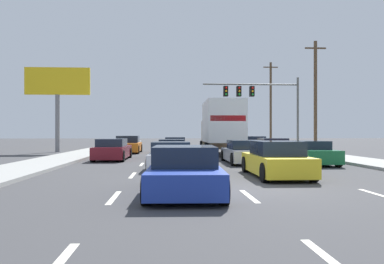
{
  "coord_description": "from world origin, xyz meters",
  "views": [
    {
      "loc": [
        -2.04,
        -11.15,
        1.62
      ],
      "look_at": [
        -0.53,
        13.88,
        1.65
      ],
      "focal_mm": 36.22,
      "sensor_mm": 36.0,
      "label": 1
    }
  ],
  "objects_px": {
    "car_silver": "(244,153)",
    "box_truck": "(221,125)",
    "car_green": "(310,153)",
    "car_yellow": "(276,160)",
    "car_navy": "(175,145)",
    "utility_pole_far": "(271,103)",
    "roadside_billboard": "(57,90)",
    "car_blue": "(185,172)",
    "car_gray": "(254,145)",
    "car_red": "(273,148)",
    "car_orange": "(128,145)",
    "utility_pole_mid": "(315,95)",
    "car_maroon": "(113,150)",
    "traffic_signal_mast": "(255,96)",
    "car_white": "(171,156)",
    "car_black": "(172,149)"
  },
  "relations": [
    {
      "from": "car_silver",
      "to": "box_truck",
      "type": "bearing_deg",
      "value": 91.21
    },
    {
      "from": "car_green",
      "to": "car_yellow",
      "type": "bearing_deg",
      "value": -121.31
    },
    {
      "from": "car_navy",
      "to": "box_truck",
      "type": "height_order",
      "value": "box_truck"
    },
    {
      "from": "car_green",
      "to": "utility_pole_far",
      "type": "relative_size",
      "value": 0.42
    },
    {
      "from": "car_green",
      "to": "car_silver",
      "type": "bearing_deg",
      "value": 164.26
    },
    {
      "from": "car_silver",
      "to": "roadside_billboard",
      "type": "relative_size",
      "value": 0.65
    },
    {
      "from": "car_blue",
      "to": "car_navy",
      "type": "bearing_deg",
      "value": 89.71
    },
    {
      "from": "roadside_billboard",
      "to": "car_gray",
      "type": "bearing_deg",
      "value": -1.59
    },
    {
      "from": "car_silver",
      "to": "car_red",
      "type": "relative_size",
      "value": 0.98
    },
    {
      "from": "car_orange",
      "to": "car_navy",
      "type": "xyz_separation_m",
      "value": [
        3.74,
        1.16,
        -0.06
      ]
    },
    {
      "from": "box_truck",
      "to": "utility_pole_mid",
      "type": "distance_m",
      "value": 9.92
    },
    {
      "from": "car_maroon",
      "to": "traffic_signal_mast",
      "type": "bearing_deg",
      "value": 47.93
    },
    {
      "from": "car_gray",
      "to": "utility_pole_mid",
      "type": "distance_m",
      "value": 6.72
    },
    {
      "from": "roadside_billboard",
      "to": "car_white",
      "type": "bearing_deg",
      "value": -58.67
    },
    {
      "from": "car_blue",
      "to": "car_black",
      "type": "bearing_deg",
      "value": 90.82
    },
    {
      "from": "car_white",
      "to": "car_blue",
      "type": "xyz_separation_m",
      "value": [
        0.3,
        -6.98,
        0.02
      ]
    },
    {
      "from": "car_silver",
      "to": "roadside_billboard",
      "type": "bearing_deg",
      "value": 136.74
    },
    {
      "from": "car_black",
      "to": "utility_pole_far",
      "type": "distance_m",
      "value": 25.84
    },
    {
      "from": "car_blue",
      "to": "traffic_signal_mast",
      "type": "bearing_deg",
      "value": 73.33
    },
    {
      "from": "car_maroon",
      "to": "car_gray",
      "type": "relative_size",
      "value": 1.04
    },
    {
      "from": "box_truck",
      "to": "utility_pole_mid",
      "type": "relative_size",
      "value": 0.81
    },
    {
      "from": "car_orange",
      "to": "car_red",
      "type": "distance_m",
      "value": 11.5
    },
    {
      "from": "traffic_signal_mast",
      "to": "car_red",
      "type": "bearing_deg",
      "value": -95.92
    },
    {
      "from": "traffic_signal_mast",
      "to": "utility_pole_far",
      "type": "height_order",
      "value": "utility_pole_far"
    },
    {
      "from": "car_orange",
      "to": "car_red",
      "type": "relative_size",
      "value": 0.9
    },
    {
      "from": "car_white",
      "to": "car_gray",
      "type": "bearing_deg",
      "value": 64.57
    },
    {
      "from": "car_maroon",
      "to": "car_silver",
      "type": "relative_size",
      "value": 1.04
    },
    {
      "from": "car_maroon",
      "to": "traffic_signal_mast",
      "type": "relative_size",
      "value": 0.52
    },
    {
      "from": "utility_pole_mid",
      "to": "car_gray",
      "type": "bearing_deg",
      "value": 178.77
    },
    {
      "from": "car_black",
      "to": "car_green",
      "type": "xyz_separation_m",
      "value": [
        6.95,
        -5.68,
        -0.0
      ]
    },
    {
      "from": "car_blue",
      "to": "roadside_billboard",
      "type": "relative_size",
      "value": 0.65
    },
    {
      "from": "utility_pole_mid",
      "to": "car_green",
      "type": "bearing_deg",
      "value": -112.36
    },
    {
      "from": "car_blue",
      "to": "box_truck",
      "type": "distance_m",
      "value": 17.87
    },
    {
      "from": "car_green",
      "to": "utility_pole_far",
      "type": "height_order",
      "value": "utility_pole_far"
    },
    {
      "from": "car_white",
      "to": "box_truck",
      "type": "xyz_separation_m",
      "value": [
        3.69,
        10.49,
        1.59
      ]
    },
    {
      "from": "utility_pole_far",
      "to": "utility_pole_mid",
      "type": "bearing_deg",
      "value": -90.84
    },
    {
      "from": "box_truck",
      "to": "car_navy",
      "type": "bearing_deg",
      "value": 127.46
    },
    {
      "from": "utility_pole_far",
      "to": "car_green",
      "type": "bearing_deg",
      "value": -101.06
    },
    {
      "from": "car_maroon",
      "to": "roadside_billboard",
      "type": "height_order",
      "value": "roadside_billboard"
    },
    {
      "from": "car_blue",
      "to": "box_truck",
      "type": "relative_size",
      "value": 0.6
    },
    {
      "from": "car_white",
      "to": "car_maroon",
      "type": "bearing_deg",
      "value": 120.5
    },
    {
      "from": "car_white",
      "to": "car_green",
      "type": "xyz_separation_m",
      "value": [
        7.05,
        1.99,
        -0.0
      ]
    },
    {
      "from": "box_truck",
      "to": "traffic_signal_mast",
      "type": "xyz_separation_m",
      "value": [
        4.2,
        7.87,
        2.92
      ]
    },
    {
      "from": "car_orange",
      "to": "car_navy",
      "type": "relative_size",
      "value": 1.01
    },
    {
      "from": "car_navy",
      "to": "utility_pole_mid",
      "type": "relative_size",
      "value": 0.44
    },
    {
      "from": "car_navy",
      "to": "car_silver",
      "type": "distance_m",
      "value": 12.36
    },
    {
      "from": "car_black",
      "to": "car_white",
      "type": "distance_m",
      "value": 7.67
    },
    {
      "from": "box_truck",
      "to": "car_red",
      "type": "bearing_deg",
      "value": -35.52
    },
    {
      "from": "car_gray",
      "to": "utility_pole_far",
      "type": "relative_size",
      "value": 0.44
    },
    {
      "from": "car_blue",
      "to": "car_yellow",
      "type": "distance_m",
      "value": 5.04
    }
  ]
}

